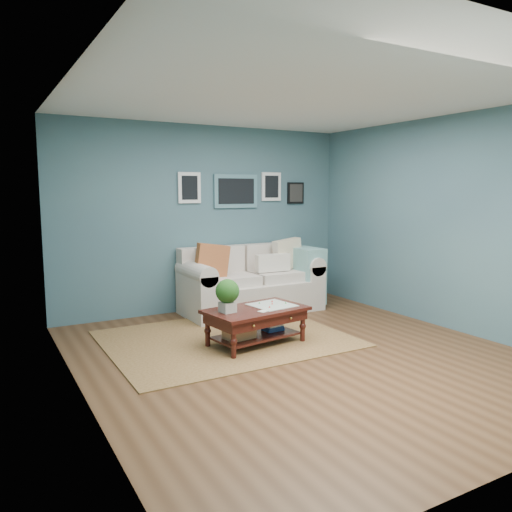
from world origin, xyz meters
TOP-DOWN VIEW (x-y plane):
  - room_shell at (0.01, 0.06)m, footprint 5.00×5.02m
  - area_rug at (-0.45, 0.94)m, footprint 2.75×2.20m
  - loveseat at (0.57, 2.03)m, footprint 2.06×0.93m
  - coffee_table at (-0.30, 0.58)m, footprint 1.22×0.82m

SIDE VIEW (x-z plane):
  - area_rug at x=-0.45m, z-range 0.00..0.01m
  - coffee_table at x=-0.30m, z-range -0.04..0.75m
  - loveseat at x=0.57m, z-range -0.10..0.96m
  - room_shell at x=0.01m, z-range 0.01..2.71m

